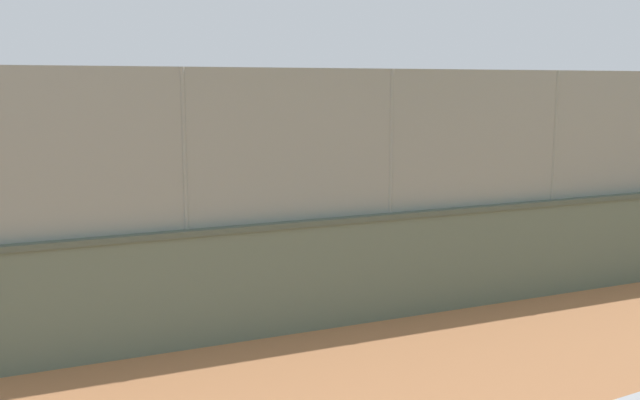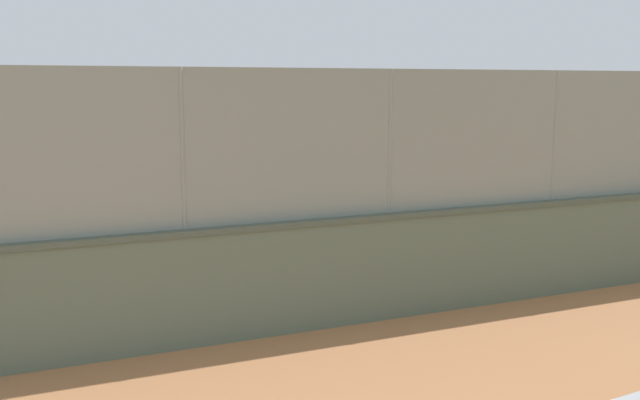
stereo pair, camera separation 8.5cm
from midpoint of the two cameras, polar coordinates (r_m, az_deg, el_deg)
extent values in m
plane|color=#B27247|center=(24.15, -6.67, 0.40)|extent=(260.00, 260.00, 0.00)
cube|color=slate|center=(12.27, 11.60, -4.39)|extent=(28.97, 0.84, 1.56)
cube|color=#4D594D|center=(12.11, 11.73, -0.60)|extent=(28.97, 0.90, 0.08)
cube|color=gray|center=(11.98, 11.90, 4.70)|extent=(28.39, 0.54, 2.16)
cylinder|color=gray|center=(12.97, 17.55, 4.79)|extent=(0.07, 0.07, 2.16)
cylinder|color=gray|center=(11.12, 5.30, 4.53)|extent=(0.07, 0.07, 2.16)
cylinder|color=gray|center=(9.96, -10.73, 3.89)|extent=(0.07, 0.07, 2.16)
cylinder|color=#591919|center=(16.45, 2.24, -2.25)|extent=(0.20, 0.20, 0.76)
cylinder|color=#591919|center=(16.30, 1.80, -2.35)|extent=(0.20, 0.20, 0.76)
cylinder|color=#429951|center=(16.26, 2.03, -0.01)|extent=(0.45, 0.45, 0.56)
cylinder|color=#D8AD84|center=(16.50, 2.53, 0.51)|extent=(0.30, 0.53, 0.16)
cylinder|color=#D8AD84|center=(16.20, 0.56, 0.37)|extent=(0.30, 0.53, 0.16)
sphere|color=#D8AD84|center=(16.20, 2.04, 1.35)|extent=(0.22, 0.22, 0.22)
cylinder|color=black|center=(16.19, 2.04, 1.67)|extent=(0.30, 0.30, 0.05)
cylinder|color=black|center=(16.31, 0.08, 0.43)|extent=(0.16, 0.29, 0.04)
ellipsoid|color=#333338|center=(16.46, -0.51, 0.50)|extent=(0.15, 0.29, 0.24)
cylinder|color=navy|center=(14.31, -10.61, -4.01)|extent=(0.15, 0.15, 0.81)
cylinder|color=navy|center=(14.36, -9.84, -3.94)|extent=(0.15, 0.15, 0.81)
cylinder|color=#429951|center=(14.19, -10.30, -1.20)|extent=(0.34, 0.34, 0.60)
cylinder|color=#936B4C|center=(14.04, -11.46, -0.85)|extent=(0.10, 0.57, 0.17)
cylinder|color=#936B4C|center=(13.97, -8.77, -0.82)|extent=(0.10, 0.57, 0.17)
sphere|color=#936B4C|center=(14.13, -10.35, 0.45)|extent=(0.23, 0.23, 0.23)
cylinder|color=red|center=(14.11, -10.36, 0.85)|extent=(0.24, 0.24, 0.05)
cylinder|color=black|center=(13.80, -8.54, -0.94)|extent=(0.04, 0.30, 0.04)
ellipsoid|color=#333338|center=(13.60, -8.26, -1.08)|extent=(0.03, 0.30, 0.24)
sphere|color=orange|center=(14.68, 0.23, -4.82)|extent=(0.16, 0.16, 0.16)
camera|label=1|loc=(0.04, -90.17, -0.03)|focal=41.24mm
camera|label=2|loc=(0.04, 89.83, 0.03)|focal=41.24mm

